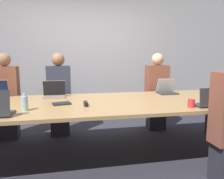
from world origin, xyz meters
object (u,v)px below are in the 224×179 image
object	(u,v)px
cup_near_right	(191,103)
person_far_left	(7,98)
laptop_far_right	(166,89)
bottle_near_left	(25,103)
person_far_right	(157,93)
stapler	(86,104)
laptop_far_midleft	(54,92)
person_far_midleft	(59,96)
laptop_near_right	(210,101)
bottle_near_right	(222,95)

from	to	relation	value
cup_near_right	person_far_left	distance (m)	2.88
laptop_far_right	bottle_near_left	world-z (taller)	laptop_far_right
person_far_left	laptop_far_right	world-z (taller)	person_far_left
person_far_right	stapler	size ratio (longest dim) A/B	9.49
person_far_left	person_far_right	world-z (taller)	person_far_right
bottle_near_left	laptop_far_midleft	size ratio (longest dim) A/B	0.62
cup_near_right	person_far_right	size ratio (longest dim) A/B	0.07
bottle_near_left	person_far_midleft	distance (m)	1.35
bottle_near_left	laptop_far_midleft	distance (m)	0.85
person_far_left	bottle_near_left	xyz separation A→B (m)	(0.53, -1.28, 0.16)
laptop_near_right	laptop_far_midleft	bearing A→B (deg)	-28.40
bottle_near_left	stapler	world-z (taller)	bottle_near_left
laptop_far_right	person_far_right	world-z (taller)	person_far_right
laptop_far_right	person_far_midleft	world-z (taller)	person_far_midleft
bottle_near_right	laptop_far_midleft	distance (m)	2.34
laptop_near_right	person_far_right	bearing A→B (deg)	-87.60
laptop_near_right	bottle_near_left	world-z (taller)	laptop_near_right
laptop_far_right	person_far_midleft	bearing A→B (deg)	164.19
cup_near_right	person_far_left	size ratio (longest dim) A/B	0.07
bottle_near_right	bottle_near_left	world-z (taller)	bottle_near_right
bottle_near_left	person_far_left	bearing A→B (deg)	112.43
laptop_near_right	bottle_near_left	bearing A→B (deg)	-5.90
stapler	person_far_right	bearing A→B (deg)	36.72
person_far_left	bottle_near_left	size ratio (longest dim) A/B	6.99
person_far_left	stapler	xyz separation A→B (m)	(1.22, -1.15, 0.09)
laptop_far_midleft	person_far_midleft	world-z (taller)	person_far_midleft
bottle_near_left	cup_near_right	bearing A→B (deg)	-6.23
bottle_near_left	laptop_far_midleft	bearing A→B (deg)	71.24
bottle_near_right	laptop_far_midleft	xyz separation A→B (m)	(-2.16, 0.90, -0.04)
laptop_far_right	person_far_right	distance (m)	0.49
laptop_far_midleft	laptop_far_right	bearing A→B (deg)	-0.04
cup_near_right	stapler	distance (m)	1.28
cup_near_right	bottle_near_left	xyz separation A→B (m)	(-1.93, 0.21, 0.04)
person_far_right	bottle_near_left	size ratio (longest dim) A/B	7.01
bottle_near_right	stapler	world-z (taller)	bottle_near_right
cup_near_right	bottle_near_right	bearing A→B (deg)	12.36
person_far_right	laptop_far_midleft	world-z (taller)	person_far_right
stapler	person_far_left	bearing A→B (deg)	134.65
laptop_far_right	person_far_midleft	distance (m)	1.83
laptop_near_right	person_far_midleft	world-z (taller)	person_far_midleft
laptop_near_right	bottle_near_right	bearing A→B (deg)	-154.49
laptop_far_right	person_far_midleft	xyz separation A→B (m)	(-1.76, 0.50, -0.14)
laptop_near_right	laptop_far_right	world-z (taller)	laptop_far_right
laptop_far_midleft	person_far_right	bearing A→B (deg)	14.26
person_far_left	bottle_near_left	world-z (taller)	person_far_left
cup_near_right	person_far_left	xyz separation A→B (m)	(-2.46, 1.49, -0.12)
laptop_far_right	person_far_right	size ratio (longest dim) A/B	0.22
cup_near_right	person_far_right	bearing A→B (deg)	83.01
cup_near_right	person_far_midleft	bearing A→B (deg)	136.75
bottle_near_right	stapler	xyz separation A→B (m)	(-1.74, 0.23, -0.09)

